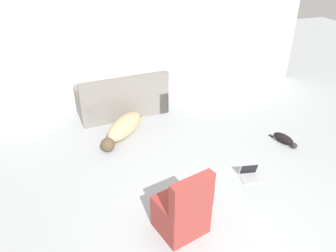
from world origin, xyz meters
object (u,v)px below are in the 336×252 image
couch (122,100)px  cat (284,139)px  dog (123,128)px  side_chair (182,211)px  laptop_open (249,173)px

couch → cat: bearing=135.9°
dog → cat: 2.92m
couch → dog: size_ratio=1.59×
dog → side_chair: bearing=48.7°
couch → laptop_open: bearing=113.0°
laptop_open → side_chair: size_ratio=0.34×
laptop_open → side_chair: (-1.36, -0.65, 0.25)m
couch → cat: (2.50, -2.08, -0.21)m
laptop_open → cat: bearing=41.0°
dog → cat: bearing=110.1°
cat → side_chair: (-2.45, -1.29, 0.24)m
couch → laptop_open: size_ratio=5.66×
couch → side_chair: 3.36m
side_chair → dog: bearing=-99.2°
couch → cat: 3.26m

